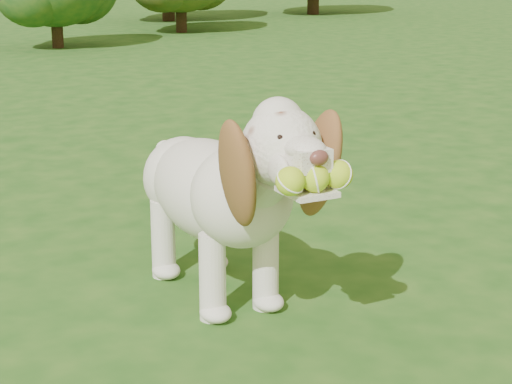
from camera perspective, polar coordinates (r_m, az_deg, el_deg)
ground at (r=3.04m, az=6.25°, el=-7.11°), size 80.00×80.00×0.00m
dog at (r=2.87m, az=-2.21°, el=0.34°), size 0.48×1.19×0.77m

